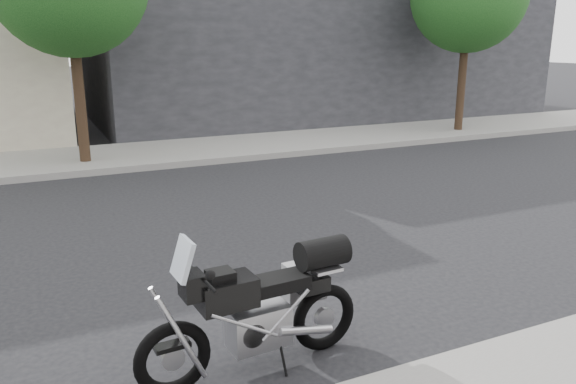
{
  "coord_description": "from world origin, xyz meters",
  "views": [
    {
      "loc": [
        3.15,
        7.44,
        2.85
      ],
      "look_at": [
        0.11,
        0.96,
        0.9
      ],
      "focal_mm": 35.0,
      "sensor_mm": 36.0,
      "label": 1
    }
  ],
  "objects": [
    {
      "name": "ground",
      "position": [
        0.0,
        0.0,
        0.0
      ],
      "size": [
        120.0,
        120.0,
        0.0
      ],
      "primitive_type": "plane",
      "color": "black",
      "rests_on": "ground"
    },
    {
      "name": "motorcycle",
      "position": [
        1.41,
        3.27,
        0.58
      ],
      "size": [
        2.12,
        0.77,
        1.34
      ],
      "rotation": [
        0.0,
        0.0,
        0.06
      ],
      "color": "black",
      "rests_on": "ground"
    },
    {
      "name": "far_sidewalk",
      "position": [
        0.0,
        -6.5,
        0.07
      ],
      "size": [
        44.0,
        3.0,
        0.15
      ],
      "primitive_type": "cube",
      "color": "gray",
      "rests_on": "ground"
    },
    {
      "name": "far_building_dark",
      "position": [
        -7.0,
        -13.5,
        3.5
      ],
      "size": [
        16.0,
        11.0,
        7.0
      ],
      "color": "#25252A",
      "rests_on": "ground"
    }
  ]
}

